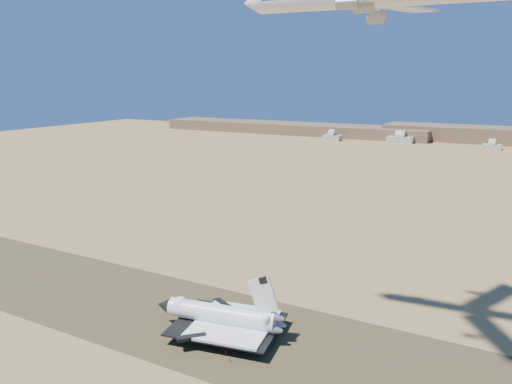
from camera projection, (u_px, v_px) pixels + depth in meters
The scene contains 7 objects.
ground at pixel (226, 330), 151.11m from camera, with size 1200.00×1200.00×0.00m, color #A17B47.
runway at pixel (226, 330), 151.10m from camera, with size 600.00×50.00×0.06m, color brown.
hangars at pixel (396, 139), 589.02m from camera, with size 200.50×29.50×30.00m.
shuttle at pixel (220, 317), 147.94m from camera, with size 40.70×29.47×20.02m.
crew_a at pixel (230, 359), 133.76m from camera, with size 0.58×0.38×1.60m, color #B9410A.
crew_b at pixel (232, 343), 141.70m from camera, with size 0.81×0.47×1.66m, color #B9410A.
crew_c at pixel (226, 352), 136.93m from camera, with size 0.98×0.50×1.67m, color #B9410A.
Camera 1 is at (74.41, -116.68, 74.24)m, focal length 35.00 mm.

